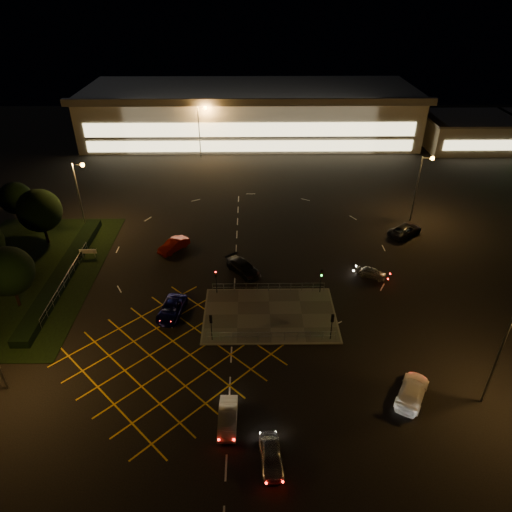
{
  "coord_description": "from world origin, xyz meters",
  "views": [
    {
      "loc": [
        0.0,
        -40.75,
        31.82
      ],
      "look_at": [
        0.61,
        6.98,
        2.0
      ],
      "focal_mm": 32.0,
      "sensor_mm": 36.0,
      "label": 1
    }
  ],
  "objects_px": {
    "car_near_silver": "(271,456)",
    "car_east_grey": "(405,230)",
    "signal_sw": "(211,323)",
    "signal_nw": "(216,277)",
    "car_approach_white": "(412,391)",
    "car_right_silver": "(372,273)",
    "car_circ_red": "(174,245)",
    "car_queue_white": "(228,417)",
    "signal_se": "(332,322)",
    "car_left_blue": "(172,309)",
    "signal_ne": "(321,276)",
    "car_far_dkgrey": "(243,267)"
  },
  "relations": [
    {
      "from": "car_near_silver",
      "to": "car_east_grey",
      "type": "bearing_deg",
      "value": 55.46
    },
    {
      "from": "car_near_silver",
      "to": "car_right_silver",
      "type": "bearing_deg",
      "value": 57.32
    },
    {
      "from": "signal_se",
      "to": "car_left_blue",
      "type": "bearing_deg",
      "value": -14.46
    },
    {
      "from": "signal_se",
      "to": "car_queue_white",
      "type": "bearing_deg",
      "value": 44.98
    },
    {
      "from": "car_east_grey",
      "to": "signal_sw",
      "type": "bearing_deg",
      "value": 91.61
    },
    {
      "from": "signal_sw",
      "to": "signal_nw",
      "type": "distance_m",
      "value": 7.99
    },
    {
      "from": "car_far_dkgrey",
      "to": "car_approach_white",
      "type": "height_order",
      "value": "car_far_dkgrey"
    },
    {
      "from": "signal_se",
      "to": "car_circ_red",
      "type": "relative_size",
      "value": 0.68
    },
    {
      "from": "signal_se",
      "to": "car_east_grey",
      "type": "bearing_deg",
      "value": -122.65
    },
    {
      "from": "car_left_blue",
      "to": "car_near_silver",
      "type": "bearing_deg",
      "value": -51.4
    },
    {
      "from": "signal_sw",
      "to": "signal_se",
      "type": "distance_m",
      "value": 12.0
    },
    {
      "from": "car_near_silver",
      "to": "car_left_blue",
      "type": "height_order",
      "value": "car_left_blue"
    },
    {
      "from": "signal_ne",
      "to": "car_right_silver",
      "type": "xyz_separation_m",
      "value": [
        6.72,
        3.17,
        -1.75
      ]
    },
    {
      "from": "car_right_silver",
      "to": "car_near_silver",
      "type": "bearing_deg",
      "value": 177.91
    },
    {
      "from": "car_right_silver",
      "to": "car_approach_white",
      "type": "height_order",
      "value": "car_approach_white"
    },
    {
      "from": "signal_se",
      "to": "signal_ne",
      "type": "distance_m",
      "value": 7.99
    },
    {
      "from": "signal_sw",
      "to": "car_approach_white",
      "type": "relative_size",
      "value": 0.6
    },
    {
      "from": "signal_se",
      "to": "car_far_dkgrey",
      "type": "relative_size",
      "value": 0.59
    },
    {
      "from": "car_right_silver",
      "to": "car_approach_white",
      "type": "distance_m",
      "value": 18.66
    },
    {
      "from": "signal_se",
      "to": "car_right_silver",
      "type": "height_order",
      "value": "signal_se"
    },
    {
      "from": "signal_sw",
      "to": "signal_se",
      "type": "height_order",
      "value": "same"
    },
    {
      "from": "signal_sw",
      "to": "car_far_dkgrey",
      "type": "height_order",
      "value": "signal_sw"
    },
    {
      "from": "car_approach_white",
      "to": "car_right_silver",
      "type": "bearing_deg",
      "value": -61.54
    },
    {
      "from": "car_queue_white",
      "to": "car_circ_red",
      "type": "bearing_deg",
      "value": 107.53
    },
    {
      "from": "signal_nw",
      "to": "car_queue_white",
      "type": "xyz_separation_m",
      "value": [
        1.99,
        -17.99,
        -1.66
      ]
    },
    {
      "from": "signal_ne",
      "to": "car_left_blue",
      "type": "xyz_separation_m",
      "value": [
        -16.68,
        -3.68,
        -1.65
      ]
    },
    {
      "from": "car_near_silver",
      "to": "car_right_silver",
      "type": "height_order",
      "value": "car_near_silver"
    },
    {
      "from": "signal_nw",
      "to": "car_near_silver",
      "type": "distance_m",
      "value": 22.29
    },
    {
      "from": "signal_nw",
      "to": "signal_sw",
      "type": "bearing_deg",
      "value": -90.0
    },
    {
      "from": "signal_sw",
      "to": "signal_nw",
      "type": "bearing_deg",
      "value": -90.0
    },
    {
      "from": "signal_ne",
      "to": "car_far_dkgrey",
      "type": "height_order",
      "value": "signal_ne"
    },
    {
      "from": "car_far_dkgrey",
      "to": "car_east_grey",
      "type": "height_order",
      "value": "car_far_dkgrey"
    },
    {
      "from": "signal_se",
      "to": "car_near_silver",
      "type": "distance_m",
      "value": 15.17
    },
    {
      "from": "car_circ_red",
      "to": "car_east_grey",
      "type": "relative_size",
      "value": 0.85
    },
    {
      "from": "signal_ne",
      "to": "car_right_silver",
      "type": "bearing_deg",
      "value": 25.23
    },
    {
      "from": "signal_sw",
      "to": "car_near_silver",
      "type": "distance_m",
      "value": 14.7
    },
    {
      "from": "car_queue_white",
      "to": "signal_se",
      "type": "bearing_deg",
      "value": 45.82
    },
    {
      "from": "car_circ_red",
      "to": "car_approach_white",
      "type": "xyz_separation_m",
      "value": [
        24.34,
        -25.33,
        -0.01
      ]
    },
    {
      "from": "signal_nw",
      "to": "car_near_silver",
      "type": "relative_size",
      "value": 0.76
    },
    {
      "from": "signal_se",
      "to": "signal_ne",
      "type": "relative_size",
      "value": 1.0
    },
    {
      "from": "car_far_dkgrey",
      "to": "car_circ_red",
      "type": "distance_m",
      "value": 10.88
    },
    {
      "from": "car_far_dkgrey",
      "to": "car_approach_white",
      "type": "bearing_deg",
      "value": -91.31
    },
    {
      "from": "car_east_grey",
      "to": "car_right_silver",
      "type": "bearing_deg",
      "value": 107.42
    },
    {
      "from": "car_right_silver",
      "to": "car_circ_red",
      "type": "xyz_separation_m",
      "value": [
        -25.07,
        6.68,
        0.15
      ]
    },
    {
      "from": "car_left_blue",
      "to": "car_approach_white",
      "type": "bearing_deg",
      "value": -18.35
    },
    {
      "from": "car_approach_white",
      "to": "car_far_dkgrey",
      "type": "bearing_deg",
      "value": -22.23
    },
    {
      "from": "signal_sw",
      "to": "car_left_blue",
      "type": "relative_size",
      "value": 0.61
    },
    {
      "from": "signal_nw",
      "to": "car_approach_white",
      "type": "relative_size",
      "value": 0.6
    },
    {
      "from": "car_circ_red",
      "to": "car_queue_white",
      "type": "bearing_deg",
      "value": -35.27
    },
    {
      "from": "signal_se",
      "to": "signal_nw",
      "type": "bearing_deg",
      "value": -33.65
    }
  ]
}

